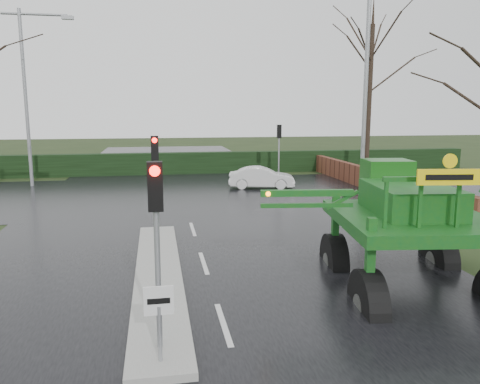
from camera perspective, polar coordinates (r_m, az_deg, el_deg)
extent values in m
plane|color=black|center=(10.07, -2.03, -15.87)|extent=(140.00, 140.00, 0.00)
cube|color=black|center=(19.52, -6.26, -3.14)|extent=(14.00, 80.00, 0.02)
cube|color=black|center=(25.39, -7.22, -0.14)|extent=(80.00, 12.00, 0.02)
cube|color=gray|center=(12.72, -9.91, -9.98)|extent=(1.20, 10.00, 0.16)
cube|color=black|center=(33.20, -8.01, 3.47)|extent=(44.00, 0.90, 1.50)
cube|color=#592D1E|center=(27.87, 14.85, 1.73)|extent=(0.40, 20.00, 1.20)
cylinder|color=gray|center=(8.35, -9.76, -16.72)|extent=(0.07, 0.07, 1.00)
cube|color=silver|center=(8.10, -9.88, -12.92)|extent=(0.50, 0.04, 0.50)
cube|color=black|center=(8.08, -9.88, -12.98)|extent=(0.38, 0.01, 0.10)
cylinder|color=gray|center=(8.40, -10.02, -8.46)|extent=(0.10, 0.10, 3.50)
cube|color=black|center=(8.08, -10.30, 0.67)|extent=(0.26, 0.22, 0.85)
sphere|color=#FF0C07|center=(7.91, -10.36, 2.53)|extent=(0.18, 0.18, 0.18)
cylinder|color=gray|center=(16.69, -10.21, 0.65)|extent=(0.10, 0.10, 3.50)
cube|color=black|center=(16.53, -10.35, 5.28)|extent=(0.26, 0.22, 0.85)
sphere|color=#FF0C07|center=(16.38, -10.38, 6.22)|extent=(0.18, 0.18, 0.18)
cylinder|color=gray|center=(30.12, 4.76, 4.81)|extent=(0.10, 0.10, 3.50)
cube|color=black|center=(30.03, 4.80, 7.37)|extent=(0.26, 0.22, 0.85)
sphere|color=#FF0C07|center=(30.15, 4.74, 7.92)|extent=(0.18, 0.18, 0.18)
cylinder|color=gray|center=(23.16, 15.01, 11.07)|extent=(0.20, 0.20, 10.00)
cylinder|color=gray|center=(29.88, -24.66, 10.16)|extent=(0.20, 0.20, 10.00)
cylinder|color=gray|center=(30.16, -23.77, 19.21)|extent=(3.52, 0.14, 0.14)
cube|color=gray|center=(29.81, -20.27, 19.31)|extent=(0.65, 0.30, 0.20)
cylinder|color=black|center=(33.21, 15.47, 10.57)|extent=(0.32, 0.32, 10.00)
cone|color=black|center=(33.83, 15.95, 20.43)|extent=(0.24, 0.24, 2.50)
cylinder|color=black|center=(12.01, 6.05, -7.18)|extent=(0.70, 1.78, 1.73)
cylinder|color=#595B56|center=(12.01, 6.05, -7.18)|extent=(0.58, 0.67, 0.60)
cube|color=#0D4C1A|center=(11.74, 6.14, -2.13)|extent=(0.21, 0.21, 1.99)
cylinder|color=black|center=(12.85, 19.98, -6.59)|extent=(0.70, 1.78, 1.73)
cylinder|color=#595B56|center=(12.85, 19.98, -6.59)|extent=(0.58, 0.67, 0.60)
cube|color=#0D4C1A|center=(12.60, 20.27, -1.87)|extent=(0.21, 0.21, 1.99)
cylinder|color=black|center=(9.13, 9.09, -12.85)|extent=(0.70, 1.78, 1.73)
cylinder|color=#595B56|center=(9.13, 9.09, -12.85)|extent=(0.58, 0.67, 0.60)
cube|color=#0D4C1A|center=(8.77, 9.28, -6.32)|extent=(0.21, 0.21, 1.99)
cylinder|color=black|center=(10.21, 26.79, -11.32)|extent=(0.70, 1.78, 1.73)
cylinder|color=#595B56|center=(10.21, 26.79, -11.32)|extent=(0.58, 0.67, 0.60)
cube|color=#0D4C1A|center=(10.52, 15.92, -0.73)|extent=(4.14, 4.58, 0.30)
cube|color=#0D4C1A|center=(10.61, 15.74, 1.96)|extent=(2.22, 2.82, 0.78)
cube|color=#155213|center=(12.21, 13.26, 4.49)|extent=(1.42, 1.20, 1.12)
cube|color=#0D4C1A|center=(9.07, 19.06, 5.46)|extent=(2.58, 0.44, 0.10)
cube|color=#0D4C1A|center=(9.53, 0.84, 3.31)|extent=(2.25, 0.45, 0.16)
sphere|color=orange|center=(9.43, -4.91, 3.21)|extent=(0.12, 0.12, 0.12)
cube|color=yellow|center=(8.75, 19.93, 5.84)|extent=(1.38, 0.23, 0.35)
cube|color=black|center=(8.75, 19.93, 5.84)|extent=(1.03, 0.14, 0.12)
cylinder|color=yellow|center=(8.74, 20.06, 8.10)|extent=(0.31, 0.07, 0.31)
imported|color=silver|center=(26.82, 2.64, 0.44)|extent=(3.90, 2.02, 1.23)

